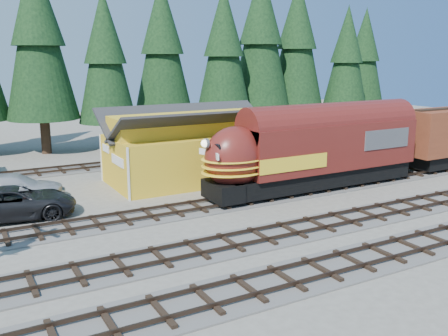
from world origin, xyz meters
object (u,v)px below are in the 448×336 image
pickup_truck_a (15,203)px  pickup_truck_b (14,188)px  locomotive (309,153)px  depot (195,140)px

pickup_truck_a → pickup_truck_b: (0.40, 3.54, -0.04)m
pickup_truck_a → locomotive: bearing=-93.2°
depot → pickup_truck_a: 13.18m
pickup_truck_a → pickup_truck_b: size_ratio=1.09×
depot → pickup_truck_b: (-12.22, 0.32, -2.09)m
locomotive → pickup_truck_a: size_ratio=2.49×
locomotive → pickup_truck_a: bearing=169.6°
depot → pickup_truck_b: depot is taller
locomotive → pickup_truck_b: locomotive is taller
depot → locomotive: bearing=-51.2°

